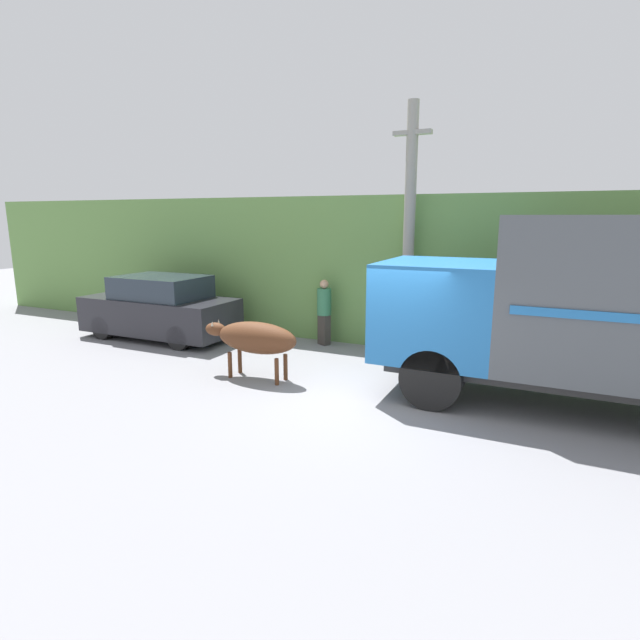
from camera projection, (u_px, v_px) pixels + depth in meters
name	position (u px, v px, depth m)	size (l,w,h in m)	color
ground_plane	(379.00, 399.00, 9.45)	(60.00, 60.00, 0.00)	gray
hillside_embankment	(450.00, 266.00, 14.75)	(32.00, 5.43, 3.93)	#608C47
building_backdrop	(246.00, 272.00, 16.48)	(6.32, 2.70, 3.15)	#B2BCAD
cargo_truck	(606.00, 309.00, 8.39)	(7.32, 2.38, 3.42)	#2D2D2D
brown_cow	(255.00, 338.00, 10.51)	(2.24, 0.67, 1.23)	#512D19
parked_suv	(160.00, 309.00, 14.06)	(4.42, 1.86, 1.77)	#232328
pedestrian_on_hill	(324.00, 310.00, 13.30)	(0.51, 0.51, 1.76)	#38332D
utility_pole	(409.00, 229.00, 12.02)	(0.90, 0.27, 6.03)	gray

